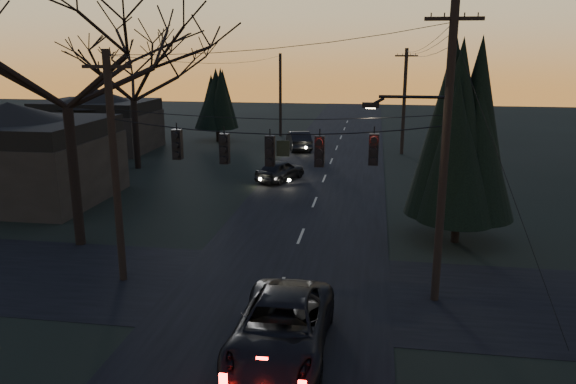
% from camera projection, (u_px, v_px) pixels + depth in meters
% --- Properties ---
extents(main_road, '(8.00, 120.00, 0.02)m').
position_uv_depth(main_road, '(311.00, 212.00, 29.97)').
color(main_road, black).
rests_on(main_road, ground).
extents(cross_road, '(60.00, 7.00, 0.02)m').
position_uv_depth(cross_road, '(279.00, 289.00, 20.40)').
color(cross_road, black).
rests_on(cross_road, ground).
extents(utility_pole_right, '(5.00, 0.30, 10.00)m').
position_uv_depth(utility_pole_right, '(434.00, 300.00, 19.59)').
color(utility_pole_right, black).
rests_on(utility_pole_right, ground).
extents(utility_pole_left, '(1.80, 0.30, 8.50)m').
position_uv_depth(utility_pole_left, '(124.00, 279.00, 21.29)').
color(utility_pole_left, black).
rests_on(utility_pole_left, ground).
extents(utility_pole_far_r, '(1.80, 0.30, 8.50)m').
position_uv_depth(utility_pole_far_r, '(401.00, 154.00, 46.38)').
color(utility_pole_far_r, black).
rests_on(utility_pole_far_r, ground).
extents(utility_pole_far_l, '(0.30, 0.30, 8.00)m').
position_uv_depth(utility_pole_far_l, '(281.00, 136.00, 55.74)').
color(utility_pole_far_l, black).
rests_on(utility_pole_far_l, ground).
extents(span_signal_assembly, '(11.50, 0.44, 1.65)m').
position_uv_depth(span_signal_assembly, '(272.00, 149.00, 19.14)').
color(span_signal_assembly, black).
rests_on(span_signal_assembly, ground).
extents(bare_tree_left, '(9.39, 9.39, 12.18)m').
position_uv_depth(bare_tree_left, '(62.00, 48.00, 22.98)').
color(bare_tree_left, black).
rests_on(bare_tree_left, ground).
extents(evergreen_right, '(4.23, 4.23, 8.30)m').
position_uv_depth(evergreen_right, '(463.00, 138.00, 24.24)').
color(evergreen_right, black).
rests_on(evergreen_right, ground).
extents(bare_tree_dist, '(7.86, 7.86, 9.73)m').
position_uv_depth(bare_tree_dist, '(132.00, 73.00, 39.23)').
color(bare_tree_dist, black).
rests_on(bare_tree_dist, ground).
extents(evergreen_dist, '(3.85, 3.85, 6.34)m').
position_uv_depth(evergreen_dist, '(217.00, 101.00, 51.71)').
color(evergreen_dist, black).
rests_on(evergreen_dist, ground).
extents(house_left_near, '(10.00, 8.00, 5.60)m').
position_uv_depth(house_left_near, '(13.00, 152.00, 31.78)').
color(house_left_near, black).
rests_on(house_left_near, ground).
extents(house_left_far, '(9.00, 7.00, 5.20)m').
position_uv_depth(house_left_far, '(98.00, 120.00, 47.59)').
color(house_left_far, black).
rests_on(house_left_far, ground).
extents(suv_near, '(2.66, 5.74, 1.59)m').
position_uv_depth(suv_near, '(282.00, 328.00, 15.98)').
color(suv_near, black).
rests_on(suv_near, ground).
extents(sedan_oncoming_a, '(3.14, 4.42, 1.40)m').
position_uv_depth(sedan_oncoming_a, '(280.00, 170.00, 36.88)').
color(sedan_oncoming_a, black).
rests_on(sedan_oncoming_a, ground).
extents(sedan_oncoming_b, '(2.95, 5.10, 1.59)m').
position_uv_depth(sedan_oncoming_b, '(299.00, 140.00, 48.16)').
color(sedan_oncoming_b, black).
rests_on(sedan_oncoming_b, ground).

